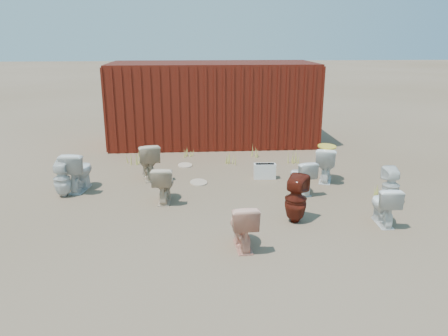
{
  "coord_description": "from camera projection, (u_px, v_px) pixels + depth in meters",
  "views": [
    {
      "loc": [
        -0.63,
        -7.95,
        3.16
      ],
      "look_at": [
        0.0,
        0.6,
        0.55
      ],
      "focal_mm": 35.0,
      "sensor_mm": 36.0,
      "label": 1
    }
  ],
  "objects": [
    {
      "name": "loose_lid_near",
      "position": [
        199.0,
        182.0,
        9.75
      ],
      "size": [
        0.44,
        0.54,
        0.02
      ],
      "primitive_type": "ellipsoid",
      "rotation": [
        0.0,
        0.0,
        0.12
      ],
      "color": "#C4AC8E",
      "rests_on": "ground"
    },
    {
      "name": "weed_clump_f",
      "position": [
        376.0,
        191.0,
        8.91
      ],
      "size": [
        0.28,
        0.28,
        0.25
      ],
      "primitive_type": "cone",
      "color": "#B9B64A",
      "rests_on": "ground"
    },
    {
      "name": "loose_lid_far",
      "position": [
        185.0,
        165.0,
        11.04
      ],
      "size": [
        0.4,
        0.49,
        0.02
      ],
      "primitive_type": "ellipsoid",
      "rotation": [
        0.0,
        0.0,
        0.08
      ],
      "color": "beige",
      "rests_on": "ground"
    },
    {
      "name": "weed_clump_a",
      "position": [
        133.0,
        158.0,
        11.15
      ],
      "size": [
        0.36,
        0.36,
        0.33
      ],
      "primitive_type": "cone",
      "color": "#B9B64A",
      "rests_on": "ground"
    },
    {
      "name": "yellow_lid",
      "position": [
        327.0,
        146.0,
        9.68
      ],
      "size": [
        0.4,
        0.5,
        0.02
      ],
      "primitive_type": "ellipsoid",
      "color": "gold",
      "rests_on": "toilet_back_yellowlid"
    },
    {
      "name": "toilet_front_maroon",
      "position": [
        296.0,
        199.0,
        7.61
      ],
      "size": [
        0.54,
        0.54,
        0.85
      ],
      "primitive_type": "imported",
      "rotation": [
        0.0,
        0.0,
        2.55
      ],
      "color": "#591A0F",
      "rests_on": "ground"
    },
    {
      "name": "weed_clump_e",
      "position": [
        257.0,
        151.0,
        11.88
      ],
      "size": [
        0.34,
        0.34,
        0.3
      ],
      "primitive_type": "cone",
      "color": "#B9B64A",
      "rests_on": "ground"
    },
    {
      "name": "weed_clump_d",
      "position": [
        189.0,
        153.0,
        11.81
      ],
      "size": [
        0.3,
        0.3,
        0.23
      ],
      "primitive_type": "cone",
      "color": "#B9B64A",
      "rests_on": "ground"
    },
    {
      "name": "weed_clump_c",
      "position": [
        294.0,
        158.0,
        11.13
      ],
      "size": [
        0.36,
        0.36,
        0.32
      ],
      "primitive_type": "cone",
      "color": "#B9B64A",
      "rests_on": "ground"
    },
    {
      "name": "shipping_container",
      "position": [
        213.0,
        103.0,
        13.16
      ],
      "size": [
        6.0,
        2.4,
        2.4
      ],
      "primitive_type": "cube",
      "color": "#4C190C",
      "rests_on": "ground"
    },
    {
      "name": "toilet_front_c",
      "position": [
        301.0,
        177.0,
        9.03
      ],
      "size": [
        0.56,
        0.78,
        0.72
      ],
      "primitive_type": "imported",
      "rotation": [
        0.0,
        0.0,
        3.38
      ],
      "color": "silver",
      "rests_on": "ground"
    },
    {
      "name": "toilet_back_a",
      "position": [
        62.0,
        179.0,
        8.83
      ],
      "size": [
        0.38,
        0.38,
        0.75
      ],
      "primitive_type": "imported",
      "rotation": [
        0.0,
        0.0,
        3.02
      ],
      "color": "silver",
      "rests_on": "ground"
    },
    {
      "name": "toilet_front_pink",
      "position": [
        243.0,
        225.0,
        6.7
      ],
      "size": [
        0.46,
        0.75,
        0.74
      ],
      "primitive_type": "imported",
      "rotation": [
        0.0,
        0.0,
        3.2
      ],
      "color": "#EAA187",
      "rests_on": "ground"
    },
    {
      "name": "toilet_front_e",
      "position": [
        384.0,
        205.0,
        7.55
      ],
      "size": [
        0.42,
        0.71,
        0.7
      ],
      "primitive_type": "imported",
      "rotation": [
        0.0,
        0.0,
        3.1
      ],
      "color": "white",
      "rests_on": "ground"
    },
    {
      "name": "ground",
      "position": [
        226.0,
        204.0,
        8.55
      ],
      "size": [
        100.0,
        100.0,
        0.0
      ],
      "primitive_type": "plane",
      "color": "brown",
      "rests_on": "ground"
    },
    {
      "name": "toilet_back_beige_right",
      "position": [
        164.0,
        184.0,
        8.57
      ],
      "size": [
        0.45,
        0.74,
        0.74
      ],
      "primitive_type": "imported",
      "rotation": [
        0.0,
        0.0,
        3.09
      ],
      "color": "beige",
      "rests_on": "ground"
    },
    {
      "name": "weed_clump_b",
      "position": [
        230.0,
        158.0,
        11.17
      ],
      "size": [
        0.32,
        0.32,
        0.29
      ],
      "primitive_type": "cone",
      "color": "#B9B64A",
      "rests_on": "ground"
    },
    {
      "name": "loose_tank",
      "position": [
        265.0,
        171.0,
        10.01
      ],
      "size": [
        0.51,
        0.22,
        0.35
      ],
      "primitive_type": "cube",
      "rotation": [
        0.0,
        0.0,
        -0.05
      ],
      "color": "white",
      "rests_on": "ground"
    },
    {
      "name": "toilet_back_e",
      "position": [
        391.0,
        186.0,
        8.46
      ],
      "size": [
        0.33,
        0.34,
        0.73
      ],
      "primitive_type": "imported",
      "rotation": [
        0.0,
        0.0,
        3.14
      ],
      "color": "white",
      "rests_on": "ground"
    },
    {
      "name": "toilet_back_beige_left",
      "position": [
        148.0,
        161.0,
        9.95
      ],
      "size": [
        0.66,
        0.91,
        0.84
      ],
      "primitive_type": "imported",
      "rotation": [
        0.0,
        0.0,
        3.39
      ],
      "color": "#CAB393",
      "rests_on": "ground"
    },
    {
      "name": "toilet_back_yellowlid",
      "position": [
        326.0,
        164.0,
        9.8
      ],
      "size": [
        0.68,
        0.88,
        0.79
      ],
      "primitive_type": "imported",
      "rotation": [
        0.0,
        0.0,
        2.8
      ],
      "color": "white",
      "rests_on": "ground"
    },
    {
      "name": "toilet_front_a",
      "position": [
        78.0,
        171.0,
        9.19
      ],
      "size": [
        0.6,
        0.9,
        0.85
      ],
      "primitive_type": "imported",
      "rotation": [
        0.0,
        0.0,
        2.98
      ],
      "color": "silver",
      "rests_on": "ground"
    }
  ]
}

